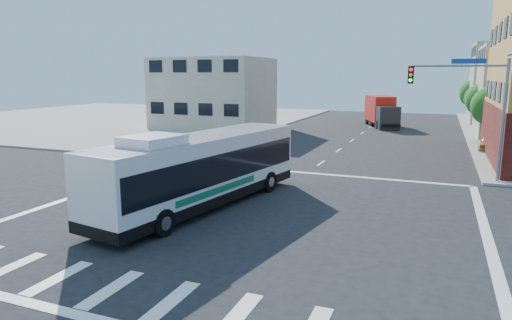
% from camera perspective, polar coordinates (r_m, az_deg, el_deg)
% --- Properties ---
extents(ground, '(120.00, 120.00, 0.00)m').
position_cam_1_polar(ground, '(20.27, -0.81, -6.93)').
color(ground, black).
rests_on(ground, ground).
extents(sidewalk_nw, '(50.00, 50.00, 0.15)m').
position_cam_1_polar(sidewalk_nw, '(68.05, -16.90, 5.07)').
color(sidewalk_nw, gray).
rests_on(sidewalk_nw, ground).
extents(building_west, '(12.06, 10.06, 8.00)m').
position_cam_1_polar(building_west, '(53.76, -5.28, 8.33)').
color(building_west, beige).
rests_on(building_west, ground).
extents(signal_mast_ne, '(7.91, 1.13, 8.07)m').
position_cam_1_polar(signal_mast_ne, '(28.51, 25.33, 7.34)').
color(signal_mast_ne, gray).
rests_on(signal_mast_ne, ground).
extents(street_tree_a, '(3.60, 3.60, 5.53)m').
position_cam_1_polar(street_tree_a, '(46.03, 27.57, 6.28)').
color(street_tree_a, '#361F13').
rests_on(street_tree_a, ground).
extents(street_tree_b, '(3.80, 3.80, 5.79)m').
position_cam_1_polar(street_tree_b, '(53.98, 26.80, 6.98)').
color(street_tree_b, '#361F13').
rests_on(street_tree_b, ground).
extents(street_tree_c, '(3.40, 3.40, 5.29)m').
position_cam_1_polar(street_tree_c, '(61.96, 26.20, 7.09)').
color(street_tree_c, '#361F13').
rests_on(street_tree_c, ground).
extents(street_tree_d, '(4.00, 4.00, 6.03)m').
position_cam_1_polar(street_tree_d, '(69.92, 25.78, 7.74)').
color(street_tree_d, '#361F13').
rests_on(street_tree_d, ground).
extents(transit_bus, '(4.81, 12.83, 3.72)m').
position_cam_1_polar(transit_bus, '(21.31, -6.74, -1.08)').
color(transit_bus, black).
rests_on(transit_bus, ground).
extents(box_truck, '(5.02, 8.30, 3.60)m').
position_cam_1_polar(box_truck, '(56.54, 15.41, 5.81)').
color(box_truck, '#232428').
rests_on(box_truck, ground).
extents(parked_car, '(2.37, 4.45, 1.44)m').
position_cam_1_polar(parked_car, '(41.67, 27.40, 1.99)').
color(parked_car, '#BA903F').
rests_on(parked_car, ground).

